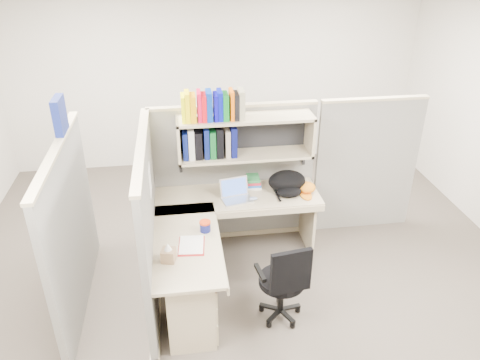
{
  "coord_description": "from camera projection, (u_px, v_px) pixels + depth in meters",
  "views": [
    {
      "loc": [
        -0.58,
        -3.71,
        3.2
      ],
      "look_at": [
        -0.02,
        0.25,
        1.08
      ],
      "focal_mm": 35.0,
      "sensor_mm": 36.0,
      "label": 1
    }
  ],
  "objects": [
    {
      "name": "backpack",
      "position": [
        288.0,
        184.0,
        4.95
      ],
      "size": [
        0.46,
        0.4,
        0.24
      ],
      "primitive_type": null,
      "rotation": [
        0.0,
        0.0,
        -0.25
      ],
      "color": "black",
      "rests_on": "desk"
    },
    {
      "name": "ground",
      "position": [
        245.0,
        284.0,
        4.81
      ],
      "size": [
        6.0,
        6.0,
        0.0
      ],
      "primitive_type": "plane",
      "color": "#3D362F",
      "rests_on": "ground"
    },
    {
      "name": "snack_canister",
      "position": [
        205.0,
        226.0,
        4.35
      ],
      "size": [
        0.11,
        0.11,
        0.1
      ],
      "color": "#0F1459",
      "rests_on": "desk"
    },
    {
      "name": "task_chair",
      "position": [
        283.0,
        293.0,
        4.24
      ],
      "size": [
        0.48,
        0.45,
        0.88
      ],
      "color": "black",
      "rests_on": "ground"
    },
    {
      "name": "cubicle",
      "position": [
        203.0,
        188.0,
        4.74
      ],
      "size": [
        3.79,
        1.84,
        1.95
      ],
      "color": "#62615D",
      "rests_on": "ground"
    },
    {
      "name": "tissue_box",
      "position": [
        168.0,
        252.0,
        3.94
      ],
      "size": [
        0.14,
        0.14,
        0.18
      ],
      "primitive_type": null,
      "rotation": [
        0.0,
        0.0,
        -0.23
      ],
      "color": "#997856",
      "rests_on": "desk"
    },
    {
      "name": "orange_cap",
      "position": [
        307.0,
        187.0,
        5.02
      ],
      "size": [
        0.25,
        0.27,
        0.1
      ],
      "primitive_type": null,
      "rotation": [
        0.0,
        0.0,
        -0.3
      ],
      "color": "orange",
      "rests_on": "desk"
    },
    {
      "name": "desk",
      "position": [
        206.0,
        271.0,
        4.31
      ],
      "size": [
        1.74,
        1.75,
        0.73
      ],
      "color": "tan",
      "rests_on": "ground"
    },
    {
      "name": "paper_cup",
      "position": [
        235.0,
        186.0,
        5.04
      ],
      "size": [
        0.09,
        0.09,
        0.11
      ],
      "primitive_type": "cylinder",
      "rotation": [
        0.0,
        0.0,
        -0.19
      ],
      "color": "white",
      "rests_on": "desk"
    },
    {
      "name": "room_shell",
      "position": [
        246.0,
        139.0,
        4.05
      ],
      "size": [
        6.0,
        6.0,
        6.0
      ],
      "color": "beige",
      "rests_on": "ground"
    },
    {
      "name": "mouse",
      "position": [
        253.0,
        198.0,
        4.88
      ],
      "size": [
        0.1,
        0.08,
        0.03
      ],
      "primitive_type": "ellipsoid",
      "rotation": [
        0.0,
        0.0,
        -0.29
      ],
      "color": "#7E8CB4",
      "rests_on": "desk"
    },
    {
      "name": "book_stack",
      "position": [
        253.0,
        181.0,
        5.14
      ],
      "size": [
        0.17,
        0.22,
        0.11
      ],
      "primitive_type": null,
      "rotation": [
        0.0,
        0.0,
        -0.03
      ],
      "color": "slate",
      "rests_on": "desk"
    },
    {
      "name": "laptop",
      "position": [
        237.0,
        191.0,
        4.83
      ],
      "size": [
        0.36,
        0.36,
        0.22
      ],
      "primitive_type": null,
      "rotation": [
        0.0,
        0.0,
        0.2
      ],
      "color": "#BABBBF",
      "rests_on": "desk"
    },
    {
      "name": "loose_paper",
      "position": [
        191.0,
        245.0,
        4.18
      ],
      "size": [
        0.24,
        0.3,
        0.0
      ],
      "primitive_type": null,
      "rotation": [
        0.0,
        0.0,
        -0.09
      ],
      "color": "white",
      "rests_on": "desk"
    }
  ]
}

